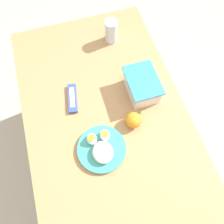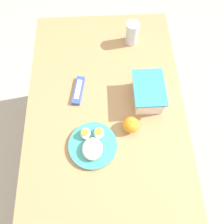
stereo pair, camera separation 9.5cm
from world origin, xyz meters
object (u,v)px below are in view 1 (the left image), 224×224
Objects in this scene: rice_plate at (102,148)px; candy_bar at (72,98)px; food_container at (141,86)px; drinking_glass at (111,31)px; orange_fruit at (133,120)px.

candy_bar is (-0.27, -0.06, -0.01)m from rice_plate.
rice_plate is 0.27m from candy_bar.
candy_bar is (-0.05, -0.31, -0.04)m from food_container.
drinking_glass is (-0.29, 0.27, 0.05)m from candy_bar.
rice_plate is (0.07, -0.16, -0.02)m from orange_fruit.
food_container is 0.34m from drinking_glass.
rice_plate is 1.70× the size of drinking_glass.
orange_fruit is 0.35× the size of rice_plate.
food_container is at bearing 148.37° from orange_fruit.
food_container is 0.32m from candy_bar.
drinking_glass is at bearing 174.48° from orange_fruit.
drinking_glass is (-0.48, 0.05, 0.02)m from orange_fruit.
orange_fruit is 0.48m from drinking_glass.
drinking_glass is at bearing 159.35° from rice_plate.
drinking_glass is at bearing -173.19° from food_container.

